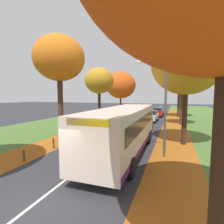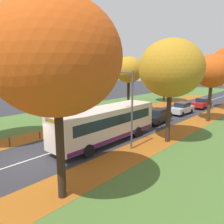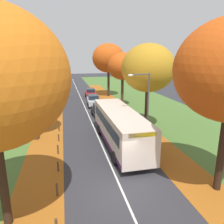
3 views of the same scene
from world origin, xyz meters
name	(u,v)px [view 2 (image 2 of 3)]	position (x,y,z in m)	size (l,w,h in m)	color
ground_plane	(31,159)	(0.00, 0.00, 0.00)	(160.00, 160.00, 0.00)	#2D2D33
grass_verge_left	(117,106)	(-9.20, 20.00, 0.00)	(12.00, 90.00, 0.01)	#476B2D
leaf_litter_left	(114,116)	(-4.60, 14.00, 0.01)	(2.80, 60.00, 0.00)	#9E5619
leaf_litter_right	(181,130)	(4.60, 14.00, 0.01)	(2.80, 60.00, 0.00)	#9E5619
road_centre_line	(168,114)	(0.00, 20.00, 0.00)	(0.12, 80.00, 0.01)	silver
tree_left_near	(78,59)	(-5.55, 9.09, 7.14)	(4.64, 4.64, 9.29)	#422D1E
tree_left_mid	(129,70)	(-5.80, 18.64, 5.90)	(4.16, 4.16, 7.81)	black
tree_left_far	(165,69)	(-5.88, 29.61, 5.93)	(6.05, 6.05, 8.66)	#422D1E
tree_right_nearest	(56,57)	(5.35, -1.18, 6.68)	(5.83, 5.83, 9.32)	black
tree_right_near	(171,69)	(5.26, 9.75, 6.17)	(5.22, 5.22, 8.55)	#382619
tree_right_mid	(212,71)	(5.38, 19.62, 5.86)	(4.23, 4.23, 7.80)	#422D1E
bollard_second	(10,142)	(-3.56, 0.14, 0.37)	(0.12, 0.12, 0.75)	#4C3823
bollard_third	(40,135)	(-3.55, 2.80, 0.34)	(0.12, 0.12, 0.67)	#4C3823
bollard_fourth	(64,129)	(-3.59, 5.46, 0.37)	(0.12, 0.12, 0.74)	#4C3823
bollard_fifth	(85,124)	(-3.57, 8.12, 0.33)	(0.12, 0.12, 0.66)	#4C3823
bollard_sixth	(102,120)	(-3.57, 10.78, 0.30)	(0.12, 0.12, 0.61)	#4C3823
streetlamp_right	(129,101)	(3.67, 6.29, 3.74)	(1.89, 0.28, 6.00)	#47474C
bus	(106,123)	(1.49, 6.12, 1.70)	(2.75, 10.43, 2.98)	beige
car_black_lead	(158,116)	(1.35, 14.83, 0.81)	(1.94, 4.28, 1.62)	black
car_silver_following	(182,108)	(1.35, 21.28, 0.81)	(1.90, 4.26, 1.62)	#B7BABF
car_red_third_in_line	(202,103)	(1.75, 27.77, 0.81)	(1.85, 4.24, 1.62)	#B21919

